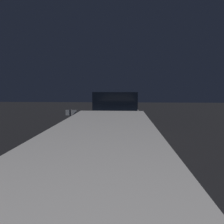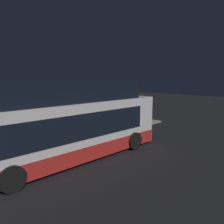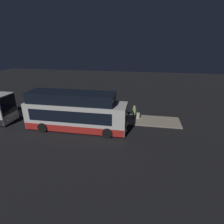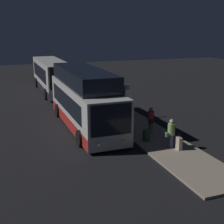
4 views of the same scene
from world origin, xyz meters
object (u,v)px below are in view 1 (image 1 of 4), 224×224
object	(u,v)px
passenger_with_bags	(88,125)
trash_bin	(92,126)
suitcase	(85,122)
passenger_waiting	(80,122)
sign_post	(71,122)
bus_lead	(117,120)
passenger_boarding	(87,118)

from	to	relation	value
passenger_with_bags	trash_bin	distance (m)	3.19
suitcase	trash_bin	xyz separation A→B (m)	(-1.85, -1.03, -0.02)
passenger_waiting	sign_post	bearing A→B (deg)	-63.36
passenger_with_bags	sign_post	bearing A→B (deg)	-22.33
suitcase	sign_post	distance (m)	7.09
bus_lead	sign_post	size ratio (longest dim) A/B	4.19
bus_lead	sign_post	xyz separation A→B (m)	(-0.83, 3.25, -0.05)
passenger_with_bags	suitcase	distance (m)	5.13
bus_lead	trash_bin	distance (m)	5.13
sign_post	passenger_waiting	bearing A→B (deg)	2.16
trash_bin	passenger_waiting	bearing A→B (deg)	143.88
passenger_with_bags	suitcase	xyz separation A→B (m)	(4.97, 1.11, -0.63)
bus_lead	passenger_boarding	world-z (taller)	bus_lead
bus_lead	passenger_boarding	size ratio (longest dim) A/B	6.35
bus_lead	sign_post	bearing A→B (deg)	104.33
suitcase	trash_bin	bearing A→B (deg)	-150.75
bus_lead	passenger_with_bags	xyz separation A→B (m)	(1.19, 2.41, -0.60)
passenger_boarding	suitcase	world-z (taller)	passenger_boarding
passenger_boarding	suitcase	xyz separation A→B (m)	(0.43, 0.27, -0.51)
bus_lead	passenger_with_bags	world-z (taller)	bus_lead
passenger_with_bags	bus_lead	bearing A→B (deg)	63.92
passenger_waiting	sign_post	size ratio (longest dim) A/B	0.67
bus_lead	passenger_boarding	bearing A→B (deg)	29.62
passenger_boarding	suitcase	distance (m)	0.72
suitcase	passenger_boarding	bearing A→B (deg)	-147.86
passenger_with_bags	sign_post	world-z (taller)	sign_post
suitcase	trash_bin	world-z (taller)	suitcase
bus_lead	sign_post	world-z (taller)	bus_lead
bus_lead	suitcase	distance (m)	7.20
sign_post	trash_bin	xyz separation A→B (m)	(5.14, -0.75, -1.21)
passenger_waiting	sign_post	xyz separation A→B (m)	(-3.90, -0.15, 0.66)
trash_bin	passenger_with_bags	bearing A→B (deg)	-178.59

